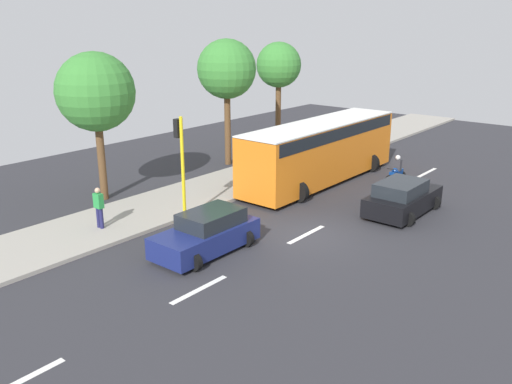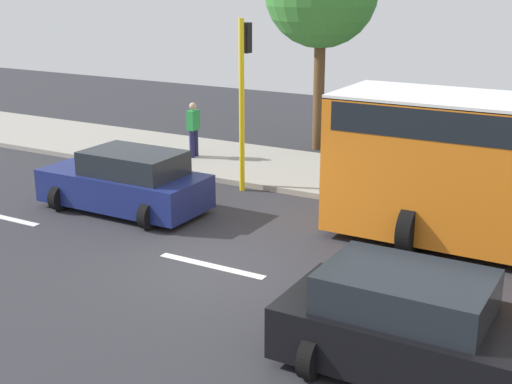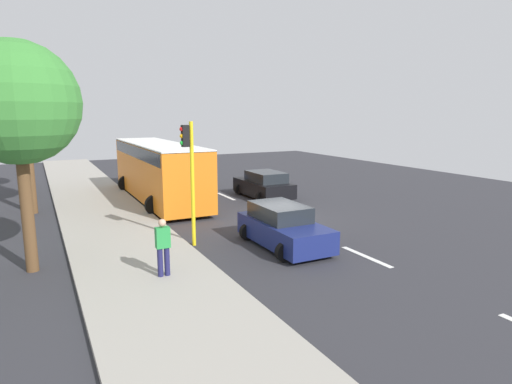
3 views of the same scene
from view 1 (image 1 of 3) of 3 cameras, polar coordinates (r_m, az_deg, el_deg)
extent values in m
cube|color=#2D2D33|center=(21.72, 5.32, -4.62)|extent=(40.00, 60.00, 0.10)
cube|color=#9E998E|center=(25.98, -7.52, -0.65)|extent=(4.00, 60.00, 0.15)
cube|color=white|center=(31.89, 17.57, 1.97)|extent=(0.20, 2.40, 0.01)
cube|color=white|center=(26.61, 12.63, -0.65)|extent=(0.20, 2.40, 0.01)
cube|color=white|center=(21.70, 5.33, -4.48)|extent=(0.20, 2.40, 0.01)
cube|color=white|center=(17.49, -6.00, -10.18)|extent=(0.20, 2.40, 0.01)
cube|color=white|center=(14.59, -23.82, -17.91)|extent=(0.20, 2.40, 0.01)
cube|color=black|center=(24.70, 15.22, -0.91)|extent=(1.92, 4.18, 0.80)
cube|color=#1E2328|center=(24.21, 15.01, 0.42)|extent=(1.61, 2.34, 0.56)
cylinder|color=black|center=(26.30, 14.76, -0.30)|extent=(0.64, 0.22, 0.64)
cylinder|color=black|center=(25.69, 18.18, -1.04)|extent=(0.64, 0.22, 0.64)
cylinder|color=black|center=(23.93, 11.94, -1.87)|extent=(0.64, 0.22, 0.64)
cylinder|color=black|center=(23.26, 15.64, -2.73)|extent=(0.64, 0.22, 0.64)
cube|color=navy|center=(19.91, -5.34, -4.84)|extent=(1.81, 4.13, 0.80)
cube|color=#1E2328|center=(19.88, -4.73, -2.75)|extent=(1.52, 2.31, 0.56)
cylinder|color=black|center=(18.61, -6.53, -7.34)|extent=(0.64, 0.22, 0.64)
cylinder|color=black|center=(19.69, -9.78, -6.05)|extent=(0.64, 0.22, 0.64)
cylinder|color=black|center=(20.43, -1.04, -4.90)|extent=(0.64, 0.22, 0.64)
cylinder|color=black|center=(21.42, -4.28, -3.86)|extent=(0.64, 0.22, 0.64)
cube|color=orange|center=(28.50, 6.84, 4.29)|extent=(2.50, 11.00, 2.90)
cube|color=black|center=(28.27, 6.92, 6.47)|extent=(2.52, 10.56, 0.60)
cube|color=white|center=(28.21, 6.94, 7.20)|extent=(2.50, 11.00, 0.08)
cylinder|color=black|center=(25.39, 4.52, 0.02)|extent=(1.00, 0.30, 1.00)
cylinder|color=black|center=(26.64, 0.64, 0.92)|extent=(1.00, 0.30, 1.00)
cylinder|color=black|center=(31.22, 11.97, 3.02)|extent=(1.00, 0.30, 1.00)
cylinder|color=black|center=(32.25, 8.52, 3.67)|extent=(1.00, 0.30, 1.00)
cylinder|color=black|center=(28.60, 13.96, 1.14)|extent=(0.60, 0.10, 0.60)
cylinder|color=black|center=(29.66, 14.98, 1.64)|extent=(0.60, 0.10, 0.60)
cube|color=navy|center=(29.11, 14.56, 1.89)|extent=(0.28, 1.10, 0.36)
sphere|color=navy|center=(28.88, 14.41, 2.15)|extent=(0.32, 0.32, 0.32)
cylinder|color=black|center=(28.53, 14.14, 2.34)|extent=(0.55, 0.04, 0.04)
cube|color=#333338|center=(29.08, 14.71, 2.78)|extent=(0.36, 0.24, 0.60)
sphere|color=silver|center=(28.94, 14.73, 3.53)|extent=(0.26, 0.26, 0.26)
cylinder|color=#1E1E4C|center=(22.57, -15.97, -2.68)|extent=(0.16, 0.16, 0.85)
cylinder|color=#1E1E4C|center=(22.73, -16.26, -2.57)|extent=(0.16, 0.16, 0.85)
cube|color=#268C3F|center=(22.42, -16.27, -0.89)|extent=(0.40, 0.24, 0.60)
sphere|color=tan|center=(22.29, -16.36, 0.16)|extent=(0.22, 0.22, 0.22)
cylinder|color=yellow|center=(22.41, -7.70, 2.20)|extent=(0.14, 0.14, 4.50)
cube|color=black|center=(22.17, -8.28, 6.66)|extent=(0.24, 0.24, 0.76)
sphere|color=red|center=(22.22, -8.51, 7.30)|extent=(0.16, 0.16, 0.16)
sphere|color=#F2A50C|center=(22.26, -8.49, 6.69)|extent=(0.16, 0.16, 0.16)
sphere|color=green|center=(22.31, -8.46, 6.09)|extent=(0.16, 0.16, 0.16)
cylinder|color=brown|center=(26.38, -15.96, 3.26)|extent=(0.36, 0.36, 3.83)
sphere|color=#387F33|center=(25.82, -16.55, 10.09)|extent=(3.58, 3.58, 3.58)
cylinder|color=brown|center=(36.32, 2.35, 8.16)|extent=(0.36, 0.36, 4.42)
sphere|color=#387F33|center=(35.94, 2.41, 13.25)|extent=(2.91, 2.91, 2.91)
cylinder|color=brown|center=(31.84, -3.01, 6.78)|extent=(0.36, 0.36, 4.38)
sphere|color=#387F33|center=(31.39, -3.11, 12.82)|extent=(3.36, 3.36, 3.36)
camera|label=2|loc=(24.03, 38.57, 7.53)|focal=49.33mm
camera|label=3|loc=(21.15, -50.00, 2.27)|focal=30.53mm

